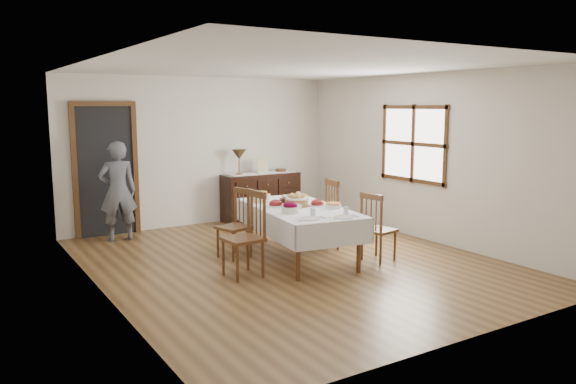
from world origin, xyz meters
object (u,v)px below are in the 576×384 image
dining_table (299,214)px  chair_right_near (377,227)px  sideboard (261,197)px  chair_left_far (237,223)px  person (118,188)px  chair_right_far (340,213)px  chair_left_near (247,233)px  table_lamp (239,155)px

dining_table → chair_right_near: chair_right_near is taller
chair_right_near → sideboard: bearing=-11.9°
chair_left_far → person: bearing=-163.0°
sideboard → person: 2.72m
chair_left_far → chair_right_far: chair_right_far is taller
chair_left_near → dining_table: bearing=104.9°
person → table_lamp: (2.24, 0.25, 0.39)m
dining_table → sideboard: bearing=79.6°
sideboard → table_lamp: bearing=178.2°
chair_right_far → person: 3.47m
table_lamp → chair_right_far: bearing=-79.2°
chair_right_far → sideboard: (-0.02, 2.39, -0.08)m
chair_right_near → dining_table: bearing=41.2°
dining_table → table_lamp: size_ratio=4.88×
dining_table → table_lamp: table_lamp is taller
dining_table → person: 3.01m
chair_left_far → person: person is taller
dining_table → sideboard: (0.87, 2.63, -0.20)m
table_lamp → chair_left_near: bearing=-115.5°
sideboard → chair_right_near: bearing=-90.5°
dining_table → chair_left_near: 1.02m
dining_table → chair_left_near: bearing=-154.3°
person → table_lamp: size_ratio=3.64×
table_lamp → sideboard: bearing=-1.8°
dining_table → sideboard: 2.78m
chair_left_near → chair_right_far: chair_left_near is taller
chair_right_far → person: bearing=60.8°
chair_left_near → chair_right_near: size_ratio=1.13×
dining_table → table_lamp: (0.44, 2.64, 0.58)m
sideboard → table_lamp: size_ratio=3.14×
sideboard → chair_right_far: bearing=-89.5°
chair_left_near → sideboard: bearing=145.0°
table_lamp → dining_table: bearing=-99.4°
chair_left_far → person: 2.20m
chair_right_near → chair_left_near: bearing=68.1°
chair_left_far → chair_right_near: 1.93m
table_lamp → chair_left_far: bearing=-117.9°
chair_right_far → chair_right_near: bearing=-173.8°
sideboard → person: bearing=-175.1°
chair_left_far → sideboard: size_ratio=0.66×
sideboard → chair_left_near: bearing=-122.1°
chair_left_near → person: bearing=-165.7°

